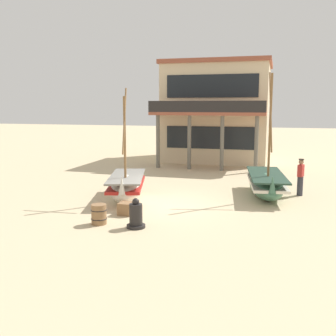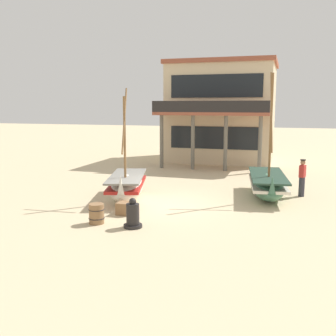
{
  "view_description": "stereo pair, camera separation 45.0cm",
  "coord_description": "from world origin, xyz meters",
  "px_view_note": "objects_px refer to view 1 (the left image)",
  "views": [
    {
      "loc": [
        4.44,
        -15.08,
        4.07
      ],
      "look_at": [
        0.0,
        1.0,
        1.4
      ],
      "focal_mm": 42.09,
      "sensor_mm": 36.0,
      "label": 1
    },
    {
      "loc": [
        4.88,
        -14.96,
        4.07
      ],
      "look_at": [
        0.0,
        1.0,
        1.4
      ],
      "focal_mm": 42.09,
      "sensor_mm": 36.0,
      "label": 2
    }
  ],
  "objects_px": {
    "fisherman_by_hull": "(300,177)",
    "cargo_crate": "(127,209)",
    "fishing_boat_centre_large": "(127,186)",
    "fishing_boat_near_left": "(266,184)",
    "wooden_barrel": "(99,214)",
    "harbor_building_main": "(218,112)",
    "capstan_winch": "(136,216)"
  },
  "relations": [
    {
      "from": "capstan_winch",
      "to": "cargo_crate",
      "type": "xyz_separation_m",
      "value": [
        -0.89,
        1.42,
        -0.18
      ]
    },
    {
      "from": "fishing_boat_centre_large",
      "to": "capstan_winch",
      "type": "height_order",
      "value": "fishing_boat_centre_large"
    },
    {
      "from": "cargo_crate",
      "to": "fishing_boat_near_left",
      "type": "bearing_deg",
      "value": 42.19
    },
    {
      "from": "fishing_boat_near_left",
      "to": "fishing_boat_centre_large",
      "type": "height_order",
      "value": "fishing_boat_near_left"
    },
    {
      "from": "fishing_boat_near_left",
      "to": "wooden_barrel",
      "type": "xyz_separation_m",
      "value": [
        -5.44,
        -5.89,
        -0.23
      ]
    },
    {
      "from": "fishing_boat_centre_large",
      "to": "cargo_crate",
      "type": "bearing_deg",
      "value": -68.85
    },
    {
      "from": "fisherman_by_hull",
      "to": "wooden_barrel",
      "type": "relative_size",
      "value": 2.41
    },
    {
      "from": "fisherman_by_hull",
      "to": "cargo_crate",
      "type": "bearing_deg",
      "value": -141.92
    },
    {
      "from": "capstan_winch",
      "to": "cargo_crate",
      "type": "distance_m",
      "value": 1.69
    },
    {
      "from": "fisherman_by_hull",
      "to": "cargo_crate",
      "type": "height_order",
      "value": "fisherman_by_hull"
    },
    {
      "from": "fishing_boat_near_left",
      "to": "wooden_barrel",
      "type": "height_order",
      "value": "fishing_boat_near_left"
    },
    {
      "from": "wooden_barrel",
      "to": "cargo_crate",
      "type": "xyz_separation_m",
      "value": [
        0.48,
        1.39,
        -0.12
      ]
    },
    {
      "from": "fishing_boat_near_left",
      "to": "cargo_crate",
      "type": "bearing_deg",
      "value": -137.81
    },
    {
      "from": "fishing_boat_centre_large",
      "to": "fisherman_by_hull",
      "type": "height_order",
      "value": "fishing_boat_centre_large"
    },
    {
      "from": "harbor_building_main",
      "to": "capstan_winch",
      "type": "bearing_deg",
      "value": -90.4
    },
    {
      "from": "fishing_boat_centre_large",
      "to": "cargo_crate",
      "type": "height_order",
      "value": "fishing_boat_centre_large"
    },
    {
      "from": "fishing_boat_centre_large",
      "to": "harbor_building_main",
      "type": "bearing_deg",
      "value": 82.17
    },
    {
      "from": "fishing_boat_centre_large",
      "to": "wooden_barrel",
      "type": "xyz_separation_m",
      "value": [
        0.41,
        -3.67,
        -0.24
      ]
    },
    {
      "from": "harbor_building_main",
      "to": "fisherman_by_hull",
      "type": "bearing_deg",
      "value": -63.85
    },
    {
      "from": "fisherman_by_hull",
      "to": "capstan_winch",
      "type": "bearing_deg",
      "value": -130.63
    },
    {
      "from": "fishing_boat_near_left",
      "to": "cargo_crate",
      "type": "height_order",
      "value": "fishing_boat_near_left"
    },
    {
      "from": "capstan_winch",
      "to": "wooden_barrel",
      "type": "xyz_separation_m",
      "value": [
        -1.37,
        0.04,
        -0.06
      ]
    },
    {
      "from": "fishing_boat_near_left",
      "to": "capstan_winch",
      "type": "distance_m",
      "value": 7.19
    },
    {
      "from": "capstan_winch",
      "to": "wooden_barrel",
      "type": "relative_size",
      "value": 1.45
    },
    {
      "from": "fisherman_by_hull",
      "to": "wooden_barrel",
      "type": "distance_m",
      "value": 9.46
    },
    {
      "from": "fisherman_by_hull",
      "to": "harbor_building_main",
      "type": "distance_m",
      "value": 12.62
    },
    {
      "from": "fishing_boat_near_left",
      "to": "fishing_boat_centre_large",
      "type": "distance_m",
      "value": 6.26
    },
    {
      "from": "fisherman_by_hull",
      "to": "capstan_winch",
      "type": "relative_size",
      "value": 1.66
    },
    {
      "from": "fishing_boat_near_left",
      "to": "cargo_crate",
      "type": "distance_m",
      "value": 6.71
    },
    {
      "from": "fishing_boat_centre_large",
      "to": "harbor_building_main",
      "type": "distance_m",
      "value": 14.26
    },
    {
      "from": "fishing_boat_centre_large",
      "to": "fisherman_by_hull",
      "type": "xyz_separation_m",
      "value": [
        7.33,
        2.76,
        0.24
      ]
    },
    {
      "from": "capstan_winch",
      "to": "cargo_crate",
      "type": "relative_size",
      "value": 1.83
    }
  ]
}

